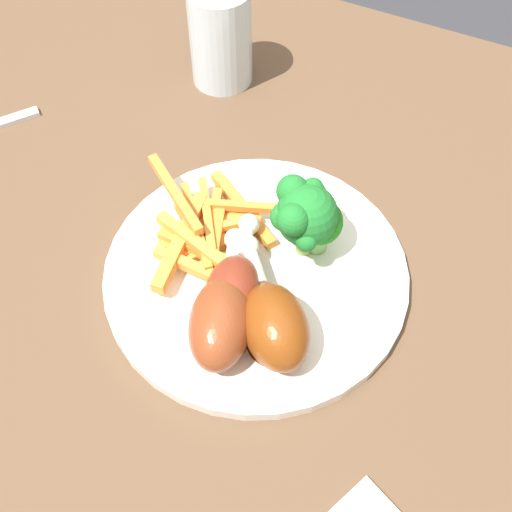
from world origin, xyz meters
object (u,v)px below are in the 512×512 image
at_px(chicken_drumstick_near, 222,318).
at_px(dinner_plate, 256,273).
at_px(broccoli_floret_middle, 323,224).
at_px(carrot_fries_pile, 206,231).
at_px(chicken_drumstick_extra, 274,322).
at_px(water_glass, 221,37).
at_px(broccoli_floret_front, 303,213).
at_px(dining_table, 305,317).
at_px(chicken_drumstick_far, 233,288).

bearing_deg(chicken_drumstick_near, dinner_plate, 93.03).
relative_size(broccoli_floret_middle, carrot_fries_pile, 0.38).
bearing_deg(dinner_plate, broccoli_floret_middle, 48.17).
height_order(chicken_drumstick_extra, water_glass, water_glass).
xyz_separation_m(broccoli_floret_front, broccoli_floret_middle, (0.02, 0.01, -0.02)).
bearing_deg(dinner_plate, dining_table, 44.77).
xyz_separation_m(dining_table, chicken_drumstick_near, (-0.03, -0.11, 0.14)).
relative_size(carrot_fries_pile, water_glass, 1.36).
bearing_deg(dinner_plate, broccoli_floret_front, 55.04).
height_order(dinner_plate, broccoli_floret_middle, broccoli_floret_middle).
bearing_deg(broccoli_floret_middle, dinner_plate, -131.83).
bearing_deg(broccoli_floret_front, dining_table, 5.74).
height_order(broccoli_floret_middle, chicken_drumstick_extra, broccoli_floret_middle).
xyz_separation_m(broccoli_floret_middle, water_glass, (-0.20, 0.18, 0.01)).
relative_size(broccoli_floret_front, broccoli_floret_middle, 1.34).
xyz_separation_m(chicken_drumstick_near, chicken_drumstick_extra, (0.04, 0.01, 0.00)).
height_order(broccoli_floret_middle, chicken_drumstick_near, broccoli_floret_middle).
relative_size(dining_table, broccoli_floret_middle, 21.83).
distance_m(broccoli_floret_middle, chicken_drumstick_extra, 0.10).
xyz_separation_m(broccoli_floret_front, chicken_drumstick_near, (-0.02, -0.11, -0.03)).
bearing_deg(broccoli_floret_middle, water_glass, 136.98).
height_order(dining_table, broccoli_floret_middle, broccoli_floret_middle).
bearing_deg(dinner_plate, water_glass, 124.12).
bearing_deg(dining_table, carrot_fries_pile, -163.10).
distance_m(broccoli_floret_front, chicken_drumstick_far, 0.09).
height_order(dining_table, dinner_plate, dinner_plate).
relative_size(dinner_plate, carrot_fries_pile, 1.80).
relative_size(broccoli_floret_middle, water_glass, 0.52).
bearing_deg(chicken_drumstick_near, broccoli_floret_middle, 71.98).
distance_m(carrot_fries_pile, water_glass, 0.24).
bearing_deg(chicken_drumstick_extra, broccoli_floret_middle, 90.88).
bearing_deg(chicken_drumstick_far, dinner_plate, 87.31).
bearing_deg(water_glass, dining_table, -44.71).
bearing_deg(chicken_drumstick_far, water_glass, 119.84).
distance_m(broccoli_floret_middle, chicken_drumstick_near, 0.12).
bearing_deg(water_glass, broccoli_floret_middle, -43.02).
xyz_separation_m(chicken_drumstick_far, chicken_drumstick_extra, (0.04, -0.02, 0.00)).
xyz_separation_m(broccoli_floret_front, chicken_drumstick_extra, (0.02, -0.09, -0.03)).
distance_m(broccoli_floret_front, broccoli_floret_middle, 0.02).
bearing_deg(chicken_drumstick_far, dining_table, 62.35).
xyz_separation_m(broccoli_floret_front, water_glass, (-0.18, 0.19, -0.01)).
xyz_separation_m(carrot_fries_pile, water_glass, (-0.10, 0.22, 0.03)).
xyz_separation_m(dining_table, dinner_plate, (-0.04, -0.04, 0.11)).
height_order(dining_table, broccoli_floret_front, broccoli_floret_front).
distance_m(chicken_drumstick_near, chicken_drumstick_far, 0.03).
height_order(dining_table, chicken_drumstick_far, chicken_drumstick_far).
relative_size(dinner_plate, chicken_drumstick_extra, 2.28).
height_order(broccoli_floret_middle, water_glass, water_glass).
height_order(dining_table, chicken_drumstick_near, chicken_drumstick_near).
bearing_deg(carrot_fries_pile, chicken_drumstick_near, -53.63).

